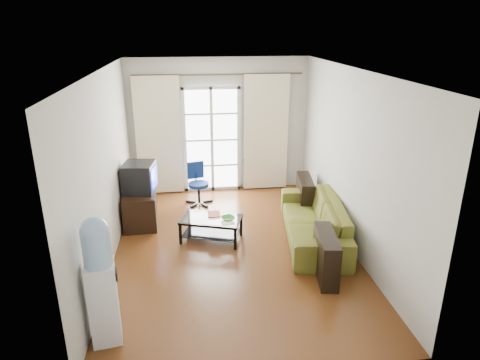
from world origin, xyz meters
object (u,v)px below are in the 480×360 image
at_px(sofa, 314,220).
at_px(coffee_table, 211,226).
at_px(tv_stand, 140,208).
at_px(task_chair, 199,192).
at_px(crt_tv, 138,177).
at_px(water_cooler, 101,279).

bearing_deg(sofa, coffee_table, -87.44).
distance_m(tv_stand, task_chair, 1.31).
distance_m(crt_tv, water_cooler, 2.99).
bearing_deg(water_cooler, coffee_table, 50.17).
bearing_deg(sofa, task_chair, -125.40).
bearing_deg(crt_tv, task_chair, 43.72).
height_order(coffee_table, tv_stand, tv_stand).
height_order(tv_stand, task_chair, task_chair).
distance_m(sofa, crt_tv, 3.02).
xyz_separation_m(tv_stand, crt_tv, (-0.00, 0.07, 0.55)).
bearing_deg(coffee_table, water_cooler, -120.38).
distance_m(crt_tv, task_chair, 1.40).
xyz_separation_m(task_chair, water_cooler, (-1.13, -3.72, 0.54)).
bearing_deg(crt_tv, water_cooler, -83.90).
bearing_deg(water_cooler, sofa, 25.43).
bearing_deg(sofa, water_cooler, -47.30).
xyz_separation_m(tv_stand, task_chair, (1.03, 0.81, -0.06)).
distance_m(sofa, task_chair, 2.46).
height_order(tv_stand, water_cooler, water_cooler).
bearing_deg(coffee_table, task_chair, 95.74).
distance_m(coffee_table, crt_tv, 1.55).
height_order(coffee_table, crt_tv, crt_tv).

